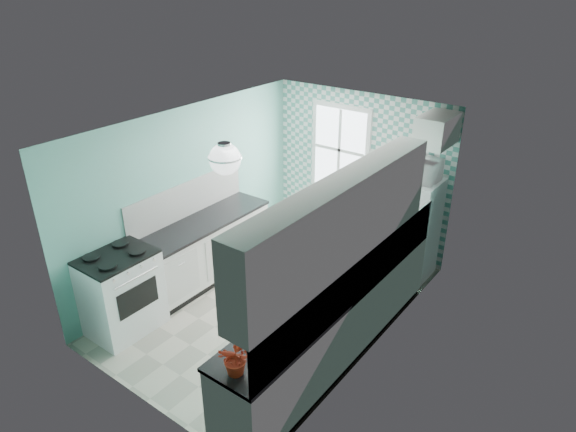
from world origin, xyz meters
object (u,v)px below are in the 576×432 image
Objects in this scene: fruit_bowl at (269,343)px; ceiling_light at (225,159)px; stove at (121,291)px; potted_plant at (237,359)px; sink at (374,257)px; fridge at (411,228)px; microwave at (418,169)px.

ceiling_light is at bearing 146.82° from fruit_bowl.
potted_plant is (2.40, -0.50, 0.56)m from stove.
stove is at bearing -140.19° from sink.
stove is (-2.31, -3.34, -0.21)m from fridge.
fruit_bowl is at bearing -3.47° from stove.
fridge is 2.63× the size of microwave.
stove is 2.44m from fruit_bowl.
ceiling_light is at bearing 29.21° from stove.
microwave is (-0.09, 3.84, 0.57)m from potted_plant.
stove is at bearing 59.14° from microwave.
sink is at bearing 89.89° from fruit_bowl.
ceiling_light reaches higher than stove.
ceiling_light is 0.33× the size of stove.
fridge is 3.86m from potted_plant.
microwave is (1.11, 2.61, -0.65)m from ceiling_light.
potted_plant is at bearing -13.97° from stove.
ceiling_light is at bearing -116.38° from fridge.
ceiling_light reaches higher than potted_plant.
potted_plant is (1.20, -1.23, -1.22)m from ceiling_light.
microwave is at bearing 91.52° from fruit_bowl.
fridge is at bearing 58.29° from microwave.
ceiling_light is at bearing 134.27° from potted_plant.
fruit_bowl is 3.46m from microwave.
fridge is at bearing 91.35° from potted_plant.
potted_plant is at bearing 95.12° from microwave.
fridge is 1.45× the size of stove.
sink is (1.20, 1.29, -1.39)m from ceiling_light.
stove is 1.82× the size of microwave.
fridge is 1.34m from sink.
fridge is 4.61× the size of potted_plant.
stove is at bearing -127.97° from fridge.
microwave is at bearing 93.83° from sink.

